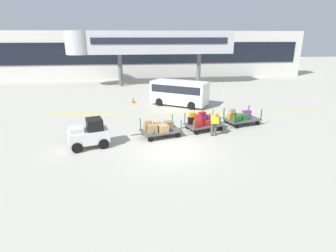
{
  "coord_description": "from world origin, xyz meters",
  "views": [
    {
      "loc": [
        -2.04,
        -13.19,
        5.81
      ],
      "look_at": [
        -0.05,
        1.16,
        0.96
      ],
      "focal_mm": 28.98,
      "sensor_mm": 36.0,
      "label": 1
    }
  ],
  "objects_px": {
    "safety_cone_near": "(133,100)",
    "baggage_cart_lead": "(159,128)",
    "shuttle_van": "(179,91)",
    "baggage_cart_tail": "(241,117)",
    "baggage_cart_middle": "(204,122)",
    "baggage_tug": "(89,134)",
    "baggage_handler": "(214,123)"
  },
  "relations": [
    {
      "from": "baggage_cart_middle",
      "to": "baggage_tug",
      "type": "bearing_deg",
      "value": -164.43
    },
    {
      "from": "baggage_cart_middle",
      "to": "baggage_cart_tail",
      "type": "height_order",
      "value": "baggage_cart_middle"
    },
    {
      "from": "baggage_handler",
      "to": "safety_cone_near",
      "type": "xyz_separation_m",
      "value": [
        -4.7,
        9.27,
        -0.59
      ]
    },
    {
      "from": "baggage_cart_tail",
      "to": "safety_cone_near",
      "type": "xyz_separation_m",
      "value": [
        -7.2,
        7.26,
        -0.22
      ]
    },
    {
      "from": "baggage_tug",
      "to": "baggage_handler",
      "type": "xyz_separation_m",
      "value": [
        7.21,
        0.72,
        0.11
      ]
    },
    {
      "from": "baggage_cart_tail",
      "to": "safety_cone_near",
      "type": "height_order",
      "value": "baggage_cart_tail"
    },
    {
      "from": "baggage_tug",
      "to": "safety_cone_near",
      "type": "bearing_deg",
      "value": 75.89
    },
    {
      "from": "baggage_cart_tail",
      "to": "baggage_tug",
      "type": "bearing_deg",
      "value": -164.3
    },
    {
      "from": "baggage_cart_lead",
      "to": "shuttle_van",
      "type": "relative_size",
      "value": 0.61
    },
    {
      "from": "shuttle_van",
      "to": "safety_cone_near",
      "type": "xyz_separation_m",
      "value": [
        -3.98,
        1.44,
        -0.96
      ]
    },
    {
      "from": "baggage_cart_middle",
      "to": "safety_cone_near",
      "type": "height_order",
      "value": "baggage_cart_middle"
    },
    {
      "from": "baggage_cart_tail",
      "to": "shuttle_van",
      "type": "xyz_separation_m",
      "value": [
        -3.23,
        5.82,
        0.74
      ]
    },
    {
      "from": "baggage_cart_lead",
      "to": "baggage_handler",
      "type": "height_order",
      "value": "baggage_handler"
    },
    {
      "from": "baggage_cart_tail",
      "to": "safety_cone_near",
      "type": "bearing_deg",
      "value": 134.79
    },
    {
      "from": "shuttle_van",
      "to": "baggage_cart_tail",
      "type": "bearing_deg",
      "value": -60.99
    },
    {
      "from": "baggage_cart_lead",
      "to": "baggage_cart_middle",
      "type": "bearing_deg",
      "value": 15.42
    },
    {
      "from": "safety_cone_near",
      "to": "baggage_cart_tail",
      "type": "bearing_deg",
      "value": -45.21
    },
    {
      "from": "baggage_tug",
      "to": "safety_cone_near",
      "type": "xyz_separation_m",
      "value": [
        2.51,
        9.99,
        -0.48
      ]
    },
    {
      "from": "baggage_handler",
      "to": "baggage_cart_tail",
      "type": "bearing_deg",
      "value": 38.85
    },
    {
      "from": "baggage_cart_middle",
      "to": "shuttle_van",
      "type": "xyz_separation_m",
      "value": [
        -0.39,
        6.63,
        0.67
      ]
    },
    {
      "from": "shuttle_van",
      "to": "baggage_tug",
      "type": "bearing_deg",
      "value": -127.21
    },
    {
      "from": "baggage_cart_middle",
      "to": "safety_cone_near",
      "type": "bearing_deg",
      "value": 118.46
    },
    {
      "from": "baggage_cart_lead",
      "to": "shuttle_van",
      "type": "xyz_separation_m",
      "value": [
        2.57,
        7.45,
        0.72
      ]
    },
    {
      "from": "baggage_cart_middle",
      "to": "shuttle_van",
      "type": "bearing_deg",
      "value": 93.41
    },
    {
      "from": "baggage_tug",
      "to": "baggage_handler",
      "type": "bearing_deg",
      "value": 5.66
    },
    {
      "from": "baggage_tug",
      "to": "baggage_cart_lead",
      "type": "distance_m",
      "value": 4.08
    },
    {
      "from": "safety_cone_near",
      "to": "baggage_cart_lead",
      "type": "bearing_deg",
      "value": -80.98
    },
    {
      "from": "baggage_cart_lead",
      "to": "safety_cone_near",
      "type": "xyz_separation_m",
      "value": [
        -1.41,
        8.89,
        -0.24
      ]
    },
    {
      "from": "baggage_cart_lead",
      "to": "baggage_handler",
      "type": "bearing_deg",
      "value": -6.69
    },
    {
      "from": "baggage_tug",
      "to": "baggage_cart_lead",
      "type": "bearing_deg",
      "value": 15.69
    },
    {
      "from": "baggage_handler",
      "to": "baggage_cart_middle",
      "type": "bearing_deg",
      "value": 105.31
    },
    {
      "from": "baggage_tug",
      "to": "safety_cone_near",
      "type": "relative_size",
      "value": 4.21
    }
  ]
}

